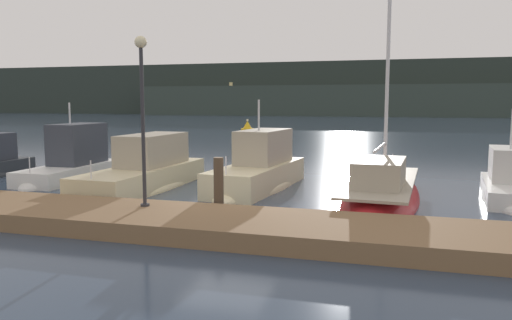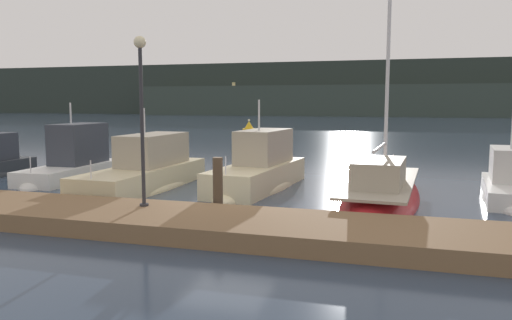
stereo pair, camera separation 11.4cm
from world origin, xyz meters
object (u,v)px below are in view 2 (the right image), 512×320
(motorboat_berth_4, at_px, (145,178))
(motorboat_berth_7, at_px, (509,191))
(motorboat_berth_5, at_px, (259,178))
(channel_buoy, at_px, (249,138))
(motorboat_berth_3, at_px, (73,169))
(sailboat_berth_6, at_px, (382,198))
(dock_lamppost, at_px, (141,95))

(motorboat_berth_4, bearing_deg, motorboat_berth_7, 6.93)
(motorboat_berth_5, xyz_separation_m, channel_buoy, (-4.88, 14.37, 0.38))
(motorboat_berth_4, bearing_deg, motorboat_berth_3, 164.69)
(motorboat_berth_7, bearing_deg, channel_buoy, 133.83)
(motorboat_berth_3, xyz_separation_m, channel_buoy, (3.20, 14.50, 0.37))
(sailboat_berth_6, distance_m, dock_lamppost, 8.26)
(motorboat_berth_5, bearing_deg, motorboat_berth_7, 2.16)
(motorboat_berth_5, xyz_separation_m, sailboat_berth_6, (4.56, -1.40, -0.25))
(motorboat_berth_3, xyz_separation_m, motorboat_berth_4, (3.99, -1.09, -0.03))
(motorboat_berth_4, relative_size, dock_lamppost, 1.67)
(motorboat_berth_3, bearing_deg, motorboat_berth_7, 1.55)
(sailboat_berth_6, height_order, dock_lamppost, sailboat_berth_6)
(channel_buoy, bearing_deg, motorboat_berth_3, -102.43)
(motorboat_berth_4, bearing_deg, motorboat_berth_5, 16.58)
(dock_lamppost, bearing_deg, motorboat_berth_5, 76.36)
(motorboat_berth_5, bearing_deg, channel_buoy, 108.76)
(motorboat_berth_3, relative_size, dock_lamppost, 1.29)
(channel_buoy, relative_size, dock_lamppost, 0.46)
(motorboat_berth_4, relative_size, channel_buoy, 3.65)
(motorboat_berth_3, xyz_separation_m, dock_lamppost, (6.62, -5.90, 3.01))
(motorboat_berth_5, relative_size, channel_buoy, 3.28)
(motorboat_berth_4, height_order, motorboat_berth_7, motorboat_berth_7)
(motorboat_berth_4, distance_m, sailboat_berth_6, 8.66)
(motorboat_berth_7, relative_size, channel_buoy, 2.65)
(motorboat_berth_3, height_order, motorboat_berth_5, motorboat_berth_5)
(motorboat_berth_5, xyz_separation_m, dock_lamppost, (-1.46, -6.02, 3.02))
(motorboat_berth_3, distance_m, motorboat_berth_5, 8.08)
(motorboat_berth_5, bearing_deg, sailboat_berth_6, -17.10)
(channel_buoy, bearing_deg, motorboat_berth_7, -46.17)
(sailboat_berth_6, bearing_deg, motorboat_berth_3, 174.23)
(motorboat_berth_3, bearing_deg, motorboat_berth_4, -15.31)
(motorboat_berth_5, height_order, channel_buoy, motorboat_berth_5)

